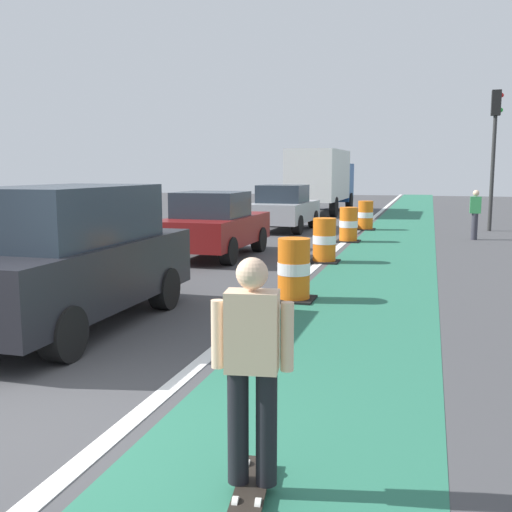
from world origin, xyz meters
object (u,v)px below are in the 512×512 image
parked_sedan_second (214,225)px  traffic_light_corner (495,135)px  traffic_barrel_far (366,216)px  skateboarder_on_lane (252,369)px  traffic_barrel_back (348,225)px  delivery_truck_down_block (322,178)px  parked_suv_nearest (69,256)px  pedestrian_crossing (475,213)px  parked_sedan_third (284,208)px  traffic_barrel_front (294,270)px  traffic_barrel_mid (324,241)px

parked_sedan_second → traffic_light_corner: 12.16m
traffic_barrel_far → skateboarder_on_lane: bearing=-86.5°
traffic_barrel_back → delivery_truck_down_block: bearing=103.8°
parked_suv_nearest → pedestrian_crossing: parked_suv_nearest is taller
delivery_truck_down_block → traffic_light_corner: traffic_light_corner is taller
parked_suv_nearest → traffic_light_corner: 18.06m
parked_sedan_second → traffic_barrel_far: 8.84m
parked_sedan_second → traffic_light_corner: traffic_light_corner is taller
traffic_barrel_far → pedestrian_crossing: 4.41m
parked_suv_nearest → parked_sedan_third: (-0.28, 14.45, -0.20)m
delivery_truck_down_block → pedestrian_crossing: bearing=-56.9°
parked_sedan_third → delivery_truck_down_block: (-0.21, 9.32, 1.01)m
skateboarder_on_lane → traffic_barrel_front: size_ratio=1.55×
parked_sedan_second → traffic_barrel_mid: size_ratio=3.78×
parked_sedan_second → traffic_barrel_back: size_ratio=3.78×
parked_suv_nearest → traffic_barrel_back: size_ratio=4.22×
traffic_barrel_mid → parked_sedan_second: bearing=177.3°
parked_suv_nearest → traffic_barrel_far: (2.62, 15.56, -0.50)m
traffic_barrel_front → traffic_barrel_far: bearing=90.4°
parked_sedan_third → traffic_barrel_front: parked_sedan_third is taller
traffic_barrel_front → pedestrian_crossing: (3.65, 10.57, 0.33)m
traffic_barrel_back → delivery_truck_down_block: delivery_truck_down_block is taller
traffic_barrel_far → parked_sedan_third: bearing=-159.0°
traffic_barrel_mid → parked_sedan_third: bearing=110.7°
skateboarder_on_lane → traffic_barrel_mid: 10.87m
traffic_barrel_mid → delivery_truck_down_block: bearing=100.1°
traffic_barrel_mid → delivery_truck_down_block: size_ratio=0.14×
parked_sedan_second → traffic_barrel_front: (3.14, -4.60, -0.30)m
parked_suv_nearest → traffic_barrel_far: bearing=80.4°
parked_sedan_third → delivery_truck_down_block: delivery_truck_down_block is taller
traffic_barrel_front → pedestrian_crossing: size_ratio=0.68×
parked_sedan_third → traffic_barrel_far: bearing=21.0°
traffic_barrel_front → delivery_truck_down_block: bearing=98.6°
delivery_truck_down_block → traffic_barrel_mid: bearing=-79.9°
parked_sedan_second → traffic_light_corner: bearing=50.5°
pedestrian_crossing → delivery_truck_down_block: bearing=123.1°
parked_sedan_third → traffic_barrel_front: size_ratio=3.81×
skateboarder_on_lane → pedestrian_crossing: size_ratio=1.05×
delivery_truck_down_block → traffic_barrel_back: bearing=-76.2°
traffic_barrel_mid → traffic_barrel_back: (0.02, 4.42, 0.00)m
parked_sedan_third → skateboarder_on_lane: bearing=-77.3°
delivery_truck_down_block → traffic_light_corner: size_ratio=1.50×
traffic_light_corner → traffic_barrel_mid: bearing=-116.5°
parked_sedan_second → traffic_barrel_back: (2.94, 4.28, -0.30)m
parked_suv_nearest → traffic_barrel_back: parked_suv_nearest is taller
traffic_barrel_far → delivery_truck_down_block: bearing=110.8°
traffic_barrel_back → parked_suv_nearest: bearing=-102.2°
traffic_barrel_front → traffic_light_corner: traffic_light_corner is taller
parked_sedan_third → parked_sedan_second: bearing=-91.3°
traffic_light_corner → parked_sedan_second: bearing=-129.5°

